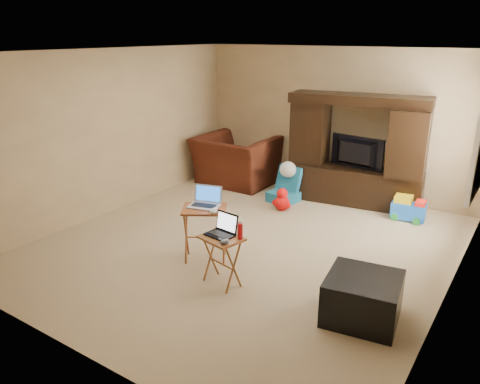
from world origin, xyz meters
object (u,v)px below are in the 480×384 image
Objects in this scene: recliner at (236,161)px; laptop_right at (219,226)px; push_toy at (409,208)px; mouse_left at (213,211)px; entertainment_center at (356,150)px; child_rocker at (284,185)px; plush_toy at (282,199)px; laptop_left at (204,198)px; water_bottle at (240,231)px; television at (354,153)px; mouse_right at (225,242)px; tray_table_right at (222,261)px; tray_table_left at (205,234)px; ottoman at (363,298)px.

recliner is 4.55× the size of laptop_right.
mouse_left is (-1.58, -2.82, 0.53)m from push_toy.
child_rocker is (-0.98, -0.60, -0.60)m from entertainment_center.
child_rocker reaches higher than plush_toy.
plush_toy is 0.74× the size of push_toy.
water_bottle is at bearing -38.21° from laptop_left.
water_bottle is (0.74, -2.34, 0.48)m from plush_toy.
television is at bearing 92.35° from laptop_right.
mouse_right is at bearing 95.36° from television.
push_toy is (1.00, -0.27, -0.71)m from entertainment_center.
mouse_right is at bearing -31.98° from laptop_right.
tray_table_left is at bearing 157.23° from tray_table_right.
entertainment_center is 1.59× the size of recliner.
tray_table_right is (-0.25, -3.35, -0.57)m from television.
laptop_right reaches higher than water_bottle.
mouse_left is 1.19× the size of mouse_right.
recliner reaches higher than tray_table_right.
push_toy is 3.60× the size of mouse_left.
mouse_right reaches higher than child_rocker.
laptop_right is at bearing 166.40° from tray_table_right.
water_bottle is (0.53, -0.23, -0.05)m from mouse_left.
television is 3.05m from laptop_left.
entertainment_center reaches higher than recliner.
recliner is 7.73× the size of water_bottle.
water_bottle is (0.06, 0.20, 0.06)m from mouse_right.
laptop_left reaches higher than ottoman.
television is at bearing 162.24° from push_toy.
water_bottle is (-1.36, -0.14, 0.44)m from ottoman.
mouse_left is 0.64m from mouse_right.
child_rocker is 0.85× the size of ottoman.
laptop_left is (-1.80, -2.72, 0.62)m from push_toy.
television reaches higher than tray_table_left.
mouse_right is at bearing -166.59° from ottoman.
water_bottle is at bearing 72.19° from mouse_right.
plush_toy is 2.66m from mouse_right.
child_rocker is 3.44m from ottoman.
plush_toy is 2.50m from water_bottle.
mouse_left reaches higher than ottoman.
entertainment_center reaches higher than mouse_left.
mouse_right reaches higher than ottoman.
tray_table_left is at bearing 159.78° from mouse_left.
water_bottle reaches higher than ottoman.
entertainment_center is at bearing 159.80° from push_toy.
television is at bearing 60.10° from laptop_left.
recliner is 3.70m from laptop_right.
laptop_right reaches higher than mouse_left.
water_bottle is at bearing -174.10° from ottoman.
mouse_left is (1.62, -2.86, 0.27)m from recliner.
child_rocker is at bearing 111.25° from laptop_right.
ottoman is at bearing -19.63° from laptop_left.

